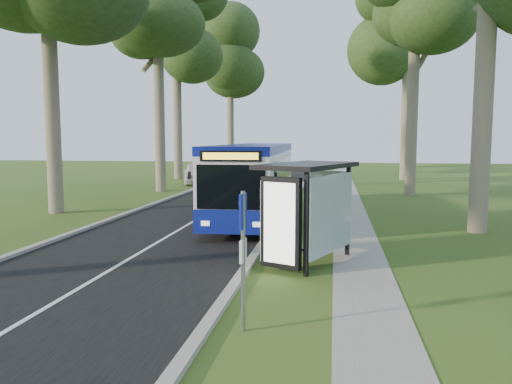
# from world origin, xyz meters

# --- Properties ---
(ground) EXTENTS (120.00, 120.00, 0.00)m
(ground) POSITION_xyz_m (0.00, 0.00, 0.00)
(ground) COLOR #315119
(ground) RESTS_ON ground
(road) EXTENTS (7.00, 100.00, 0.02)m
(road) POSITION_xyz_m (-3.50, 10.00, 0.01)
(road) COLOR black
(road) RESTS_ON ground
(kerb_east) EXTENTS (0.25, 100.00, 0.12)m
(kerb_east) POSITION_xyz_m (0.00, 10.00, 0.06)
(kerb_east) COLOR #9E9B93
(kerb_east) RESTS_ON ground
(kerb_west) EXTENTS (0.25, 100.00, 0.12)m
(kerb_west) POSITION_xyz_m (-7.00, 10.00, 0.06)
(kerb_west) COLOR #9E9B93
(kerb_west) RESTS_ON ground
(centre_line) EXTENTS (0.12, 100.00, 0.00)m
(centre_line) POSITION_xyz_m (-3.50, 10.00, 0.02)
(centre_line) COLOR white
(centre_line) RESTS_ON road
(footpath) EXTENTS (1.50, 100.00, 0.02)m
(footpath) POSITION_xyz_m (3.00, 10.00, 0.01)
(footpath) COLOR gray
(footpath) RESTS_ON ground
(bus) EXTENTS (2.86, 12.06, 3.18)m
(bus) POSITION_xyz_m (-1.20, 8.30, 1.65)
(bus) COLOR white
(bus) RESTS_ON ground
(bus_stop_sign) EXTENTS (0.10, 0.36, 2.52)m
(bus_stop_sign) POSITION_xyz_m (0.67, -4.74, 1.57)
(bus_stop_sign) COLOR gray
(bus_stop_sign) RESTS_ON ground
(bus_shelter) EXTENTS (2.88, 3.64, 2.76)m
(bus_shelter) POSITION_xyz_m (1.66, 0.05, 1.95)
(bus_shelter) COLOR black
(bus_shelter) RESTS_ON ground
(litter_bin) EXTENTS (0.60, 0.60, 1.04)m
(litter_bin) POSITION_xyz_m (1.67, 6.26, 0.53)
(litter_bin) COLOR black
(litter_bin) RESTS_ON ground
(car_white) EXTENTS (3.32, 5.22, 1.66)m
(car_white) POSITION_xyz_m (-8.13, 23.55, 0.83)
(car_white) COLOR silver
(car_white) RESTS_ON ground
(car_silver) EXTENTS (1.99, 4.49, 1.43)m
(car_silver) POSITION_xyz_m (-9.11, 34.29, 0.72)
(car_silver) COLOR #A4A6AB
(car_silver) RESTS_ON ground
(tree_west_c) EXTENTS (5.20, 5.20, 14.94)m
(tree_west_c) POSITION_xyz_m (-9.00, 18.00, 11.07)
(tree_west_c) COLOR #7A6B56
(tree_west_c) RESTS_ON ground
(tree_west_d) EXTENTS (5.20, 5.20, 17.32)m
(tree_west_d) POSITION_xyz_m (-11.00, 28.00, 12.81)
(tree_west_d) COLOR #7A6B56
(tree_west_d) RESTS_ON ground
(tree_west_e) EXTENTS (5.20, 5.20, 15.86)m
(tree_west_e) POSITION_xyz_m (-8.50, 38.00, 11.74)
(tree_west_e) COLOR #7A6B56
(tree_west_e) RESTS_ON ground
(tree_east_c) EXTENTS (5.20, 5.20, 14.28)m
(tree_east_c) POSITION_xyz_m (6.80, 18.00, 10.59)
(tree_east_c) COLOR #7A6B56
(tree_east_c) RESTS_ON ground
(tree_east_d) EXTENTS (5.20, 5.20, 15.35)m
(tree_east_d) POSITION_xyz_m (8.00, 30.00, 11.37)
(tree_east_d) COLOR #7A6B56
(tree_east_d) RESTS_ON ground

